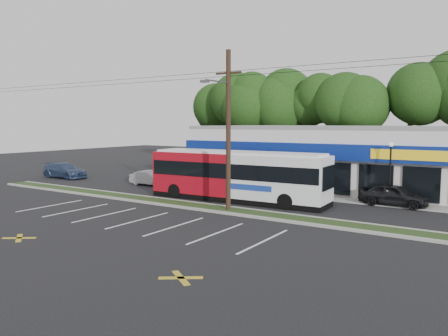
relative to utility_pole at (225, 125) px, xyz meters
name	(u,v)px	position (x,y,z in m)	size (l,w,h in m)	color
ground	(181,209)	(-2.83, -0.93, -5.41)	(120.00, 120.00, 0.00)	black
grass_strip	(191,205)	(-2.83, 0.07, -5.35)	(40.00, 1.60, 0.12)	#263516
curb_south	(183,207)	(-2.83, -0.78, -5.34)	(40.00, 0.25, 0.14)	#9E9E93
curb_north	(198,203)	(-2.83, 0.92, -5.34)	(40.00, 0.25, 0.14)	#9E9E93
sidewalk	(307,196)	(2.17, 8.07, -5.36)	(32.00, 2.20, 0.10)	#9E9E93
strip_mall	(343,156)	(2.67, 14.99, -2.76)	(25.00, 12.55, 5.30)	silver
utility_pole	(225,125)	(0.00, 0.00, 0.00)	(50.00, 2.77, 10.00)	black
lamp_post	(390,166)	(8.17, 7.87, -2.74)	(0.30, 0.30, 4.25)	black
tree_line	(361,96)	(1.17, 25.07, 3.00)	(46.76, 6.76, 11.83)	black
metrobus	(237,175)	(-1.30, 3.57, -3.53)	(13.33, 3.42, 3.55)	#A30C19
car_dark	(394,195)	(8.53, 7.57, -4.66)	(1.78, 4.44, 1.51)	black
car_silver	(151,178)	(-11.83, 5.96, -4.76)	(1.38, 3.96, 1.31)	#A5A6AD
car_blue	(65,170)	(-22.83, 5.22, -4.65)	(2.13, 5.23, 1.52)	navy
pedestrian_a	(253,186)	(-0.83, 5.07, -4.49)	(0.67, 0.44, 1.85)	white
pedestrian_b	(280,184)	(0.14, 7.57, -4.55)	(0.84, 0.65, 1.73)	beige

